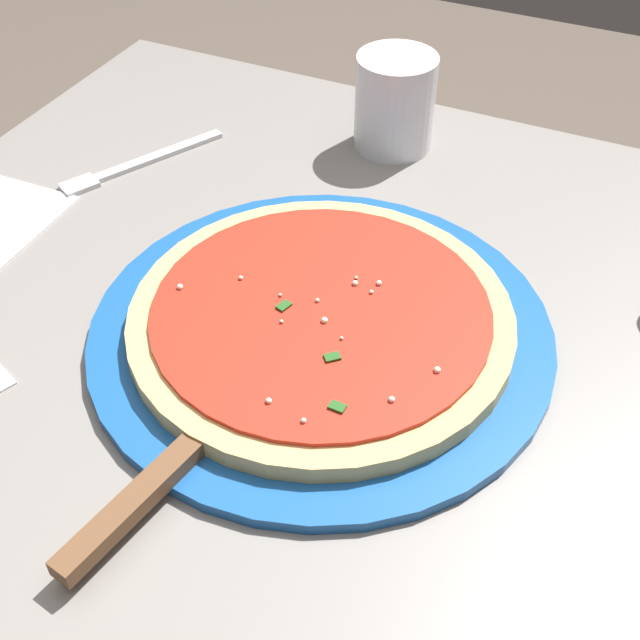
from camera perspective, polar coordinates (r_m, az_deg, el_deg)
restaurant_table at (r=0.82m, az=-1.31°, el=-8.54°), size 0.86×0.82×0.76m
serving_plate at (r=0.69m, az=-0.00°, el=-0.89°), size 0.38×0.38×0.01m
pizza at (r=0.68m, az=0.00°, el=0.01°), size 0.31×0.31×0.02m
pizza_server at (r=0.60m, az=-9.81°, el=-9.66°), size 0.08×0.22×0.01m
cup_tall_drink at (r=0.92m, az=5.09°, el=14.46°), size 0.08×0.08×0.10m
fork at (r=0.92m, az=-12.44°, el=10.21°), size 0.10×0.17×0.00m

